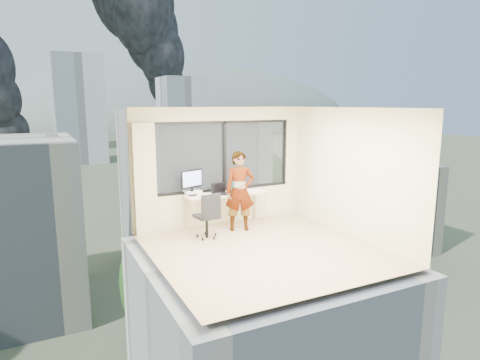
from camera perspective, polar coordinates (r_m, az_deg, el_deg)
floor at (r=7.81m, az=3.30°, el=-9.54°), size 4.00×4.00×0.01m
ceiling at (r=7.33m, az=3.51°, el=9.91°), size 4.00×4.00×0.01m
wall_front at (r=5.85m, az=13.15°, el=-3.36°), size 4.00×0.01×2.60m
wall_left at (r=6.72m, az=-11.60°, el=-1.51°), size 0.01×4.00×2.60m
wall_right at (r=8.62m, az=15.04°, el=0.97°), size 0.01×4.00×2.60m
window_wall at (r=9.22m, az=-2.48°, el=3.34°), size 3.30×0.16×1.55m
curtain at (r=8.60m, az=-12.98°, el=0.03°), size 0.45×0.14×2.30m
desk at (r=9.11m, az=-1.84°, el=-4.12°), size 1.80×0.60×0.75m
chair at (r=8.33m, az=-4.62°, el=-4.80°), size 0.54×0.54×0.96m
person at (r=8.75m, az=-0.02°, el=-1.54°), size 0.71×0.57×1.69m
monitor at (r=8.82m, az=-6.66°, el=-0.32°), size 0.56×0.30×0.56m
game_console at (r=8.99m, az=-6.58°, el=-1.65°), size 0.37×0.32×0.08m
laptop at (r=8.87m, az=-2.72°, el=-1.32°), size 0.34×0.36×0.22m
cellphone at (r=8.84m, az=-2.95°, el=-2.04°), size 0.12×0.06×0.01m
pen_cup at (r=9.03m, az=-1.42°, el=-1.50°), size 0.08×0.08×0.09m
handbag at (r=9.31m, az=-0.68°, el=-0.76°), size 0.29×0.17×0.21m
exterior_ground at (r=127.51m, az=-24.43°, el=2.05°), size 400.00×400.00×0.04m
near_bldg_b at (r=47.84m, az=-6.76°, el=-0.01°), size 14.00×13.00×16.00m
near_bldg_c at (r=49.49m, az=17.61°, el=-3.64°), size 12.00×10.00×10.00m
far_tower_b at (r=126.91m, az=-21.30°, el=9.05°), size 13.00×13.00×30.00m
far_tower_c at (r=154.28m, az=-8.00°, el=9.04°), size 15.00×15.00×26.00m
hill_b at (r=342.83m, az=-8.74°, el=7.60°), size 300.00×220.00×96.00m
tree_b at (r=28.29m, az=-8.30°, el=-15.10°), size 7.60×7.60×9.00m
tree_c at (r=54.25m, az=2.59°, el=-1.93°), size 8.40×8.40×10.00m
smoke_plume_b at (r=187.44m, az=-8.23°, el=17.86°), size 30.00×18.00×70.00m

